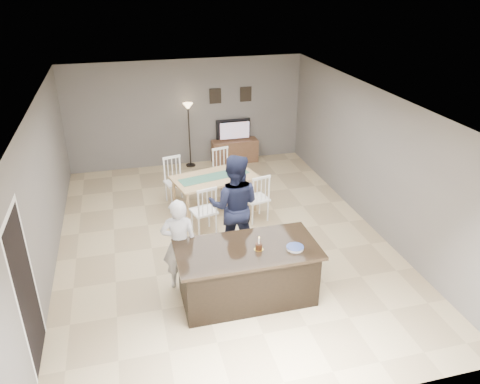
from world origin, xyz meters
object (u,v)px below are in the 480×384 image
object	(u,v)px
man	(234,206)
kitchen_island	(247,273)
tv_console	(235,151)
dining_table	(215,183)
television	(234,130)
floor_lamp	(188,118)
birthday_cake	(259,246)
plate_stack	(295,248)
woman	(179,245)

from	to	relation	value
man	kitchen_island	bearing A→B (deg)	104.27
tv_console	dining_table	xyz separation A→B (m)	(-1.09, -2.61, 0.36)
dining_table	television	bearing A→B (deg)	54.68
television	floor_lamp	bearing A→B (deg)	2.41
man	floor_lamp	size ratio (longest dim) A/B	1.14
tv_console	birthday_cake	bearing A→B (deg)	-100.48
tv_console	floor_lamp	world-z (taller)	floor_lamp
plate_stack	dining_table	bearing A→B (deg)	100.16
birthday_cake	plate_stack	size ratio (longest dim) A/B	0.83
kitchen_island	woman	bearing A→B (deg)	149.93
kitchen_island	plate_stack	distance (m)	0.85
television	man	distance (m)	4.48
woman	plate_stack	distance (m)	1.80
woman	birthday_cake	bearing A→B (deg)	159.79
plate_stack	television	bearing A→B (deg)	84.94
plate_stack	floor_lamp	distance (m)	5.84
woman	floor_lamp	bearing A→B (deg)	-91.35
plate_stack	birthday_cake	bearing A→B (deg)	166.89
man	tv_console	bearing A→B (deg)	-84.43
dining_table	floor_lamp	distance (m)	2.70
birthday_cake	kitchen_island	bearing A→B (deg)	152.81
kitchen_island	birthday_cake	world-z (taller)	birthday_cake
woman	dining_table	bearing A→B (deg)	-104.33
dining_table	floor_lamp	xyz separation A→B (m)	(-0.10, 2.63, 0.63)
television	floor_lamp	xyz separation A→B (m)	(-1.19, -0.05, 0.43)
kitchen_island	tv_console	xyz separation A→B (m)	(1.20, 5.57, -0.15)
television	dining_table	size ratio (longest dim) A/B	0.41
dining_table	tv_console	bearing A→B (deg)	54.15
dining_table	birthday_cake	bearing A→B (deg)	-102.49
kitchen_island	woman	size ratio (longest dim) A/B	1.38
television	plate_stack	world-z (taller)	television
kitchen_island	birthday_cake	bearing A→B (deg)	-27.19
woman	kitchen_island	bearing A→B (deg)	159.40
kitchen_island	dining_table	bearing A→B (deg)	87.78
tv_console	television	world-z (taller)	television
television	man	xyz separation A→B (m)	(-1.08, -4.35, 0.08)
man	birthday_cake	size ratio (longest dim) A/B	8.70
tv_console	television	size ratio (longest dim) A/B	1.31
birthday_cake	dining_table	bearing A→B (deg)	90.75
plate_stack	dining_table	xyz separation A→B (m)	(-0.57, 3.17, -0.26)
tv_console	woman	xyz separation A→B (m)	(-2.15, -5.02, 0.48)
man	floor_lamp	xyz separation A→B (m)	(-0.11, 4.30, 0.34)
birthday_cake	plate_stack	distance (m)	0.54
kitchen_island	plate_stack	size ratio (longest dim) A/B	8.18
birthday_cake	woman	bearing A→B (deg)	150.33
man	birthday_cake	xyz separation A→B (m)	(0.03, -1.37, 0.01)
tv_console	birthday_cake	distance (m)	5.78
woman	dining_table	distance (m)	2.64
birthday_cake	man	bearing A→B (deg)	91.34
kitchen_island	man	bearing A→B (deg)	84.57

